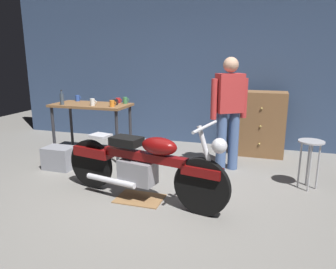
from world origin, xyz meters
The scene contains 16 objects.
ground_plane centered at (0.00, 0.00, 0.00)m, with size 12.00×12.00×0.00m, color gray.
back_wall centered at (0.00, 2.80, 1.55)m, with size 8.00×0.12×3.10m, color #384C70.
workbench centered at (-1.62, 1.39, 0.79)m, with size 1.30×0.64×0.90m.
motorcycle centered at (-0.15, 0.00, 0.45)m, with size 2.16×0.74×1.00m.
person_standing centered at (0.67, 1.37, 0.93)m, with size 0.49×0.39×1.67m.
shop_stool centered at (1.77, 0.96, 0.50)m, with size 0.32×0.32×0.64m.
wooden_dresser centered at (1.12, 2.30, 0.55)m, with size 0.80×0.47×1.10m.
drip_tray centered at (-0.19, 0.00, 0.01)m, with size 0.56×0.40×0.01m, color olive.
storage_bin centered at (-1.77, 0.64, 0.17)m, with size 0.44×0.32×0.34m, color gray.
mug_green_speckled centered at (-1.08, 1.59, 0.96)m, with size 0.11×0.08×0.11m.
mug_red_diner centered at (-1.23, 1.63, 0.94)m, with size 0.11×0.08×0.09m.
mug_white_ceramic centered at (-1.49, 1.23, 0.96)m, with size 0.11×0.07×0.11m.
mug_black_matte centered at (-1.18, 1.42, 0.95)m, with size 0.11×0.08×0.09m.
mug_orange_travel centered at (-1.14, 1.23, 0.95)m, with size 0.11×0.08×0.10m.
mug_blue_enamel centered at (-2.02, 1.63, 0.95)m, with size 0.11×0.08×0.10m.
bottle centered at (-2.02, 1.18, 1.00)m, with size 0.06×0.06×0.24m.
Camera 1 is at (1.20, -3.31, 1.68)m, focal length 34.26 mm.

